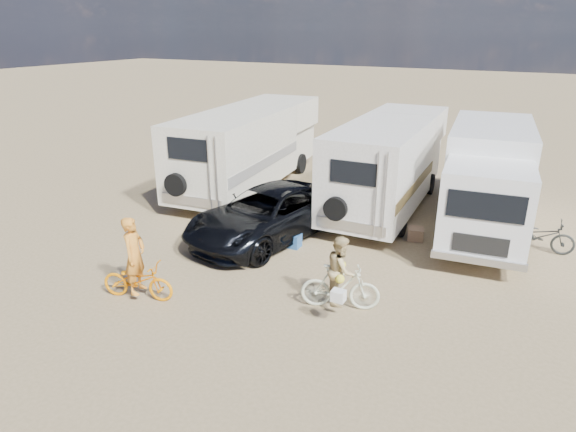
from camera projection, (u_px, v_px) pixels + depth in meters
The scene contains 12 objects.
ground at pixel (288, 296), 11.74m from camera, with size 140.00×140.00×0.00m, color #947D58.
rv_main at pixel (388, 166), 16.89m from camera, with size 2.42×7.54×3.07m, color silver, non-canonical shape.
rv_left at pixel (249, 149), 19.27m from camera, with size 2.62×8.49×3.05m, color beige, non-canonical shape.
box_truck at pixel (487, 182), 15.00m from camera, with size 2.37×7.20×3.14m, color white, non-canonical shape.
dark_suv at pixel (268, 214), 14.73m from camera, with size 2.51×5.45×1.51m, color black.
bike_man at pixel (138, 281), 11.49m from camera, with size 0.61×1.74×0.91m, color orange.
bike_woman at pixel (340, 287), 11.05m from camera, with size 0.50×1.78×1.07m, color beige.
rider_man at pixel (135, 263), 11.33m from camera, with size 0.67×0.44×1.84m, color orange.
rider_woman at pixel (341, 277), 10.96m from camera, with size 0.76×0.60×1.57m, color tan.
bike_parked at pixel (540, 235), 13.92m from camera, with size 0.64×1.83×0.96m, color #242624.
cooler at pixel (292, 240), 14.30m from camera, with size 0.49×0.36×0.40m, color #295391.
crate at pixel (415, 234), 14.78m from camera, with size 0.46×0.46×0.36m, color #8C694C.
Camera 1 is at (4.80, -9.10, 5.96)m, focal length 30.93 mm.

